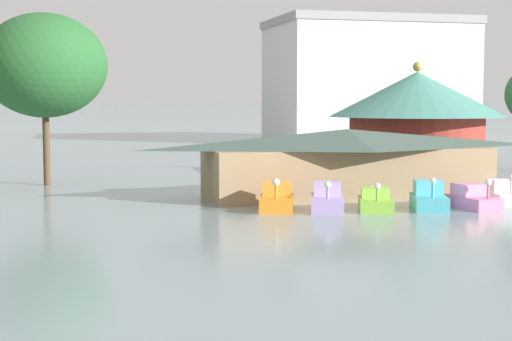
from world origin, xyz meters
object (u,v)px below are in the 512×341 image
object	(u,v)px
pedal_boat_lavender	(327,200)
pedal_boat_pink	(472,198)
pedal_boat_lime	(375,201)
green_roof_pavilion	(417,117)
pedal_boat_cyan	(429,198)
boathouse	(347,161)
pedal_boat_orange	(277,199)
background_building_block	(367,80)
shoreline_tree_mid	(44,66)
pedal_boat_white	(502,195)

from	to	relation	value
pedal_boat_lavender	pedal_boat_pink	bearing A→B (deg)	102.61
pedal_boat_lime	green_roof_pavilion	world-z (taller)	green_roof_pavilion
pedal_boat_cyan	boathouse	bearing A→B (deg)	-143.98
pedal_boat_orange	background_building_block	size ratio (longest dim) A/B	0.13
pedal_boat_pink	background_building_block	world-z (taller)	background_building_block
pedal_boat_lime	background_building_block	distance (m)	66.96
shoreline_tree_mid	pedal_boat_lavender	bearing A→B (deg)	-49.26
green_roof_pavilion	shoreline_tree_mid	distance (m)	26.09
pedal_boat_lavender	pedal_boat_white	xyz separation A→B (m)	(9.89, 0.02, -0.06)
pedal_boat_pink	shoreline_tree_mid	distance (m)	28.09
pedal_boat_orange	boathouse	bearing A→B (deg)	147.79
pedal_boat_lime	shoreline_tree_mid	xyz separation A→B (m)	(-16.19, 16.31, 7.31)
pedal_boat_lavender	green_roof_pavilion	world-z (taller)	green_roof_pavilion
boathouse	green_roof_pavilion	bearing A→B (deg)	46.86
background_building_block	pedal_boat_lime	bearing A→B (deg)	-111.91
boathouse	pedal_boat_pink	bearing A→B (deg)	-54.21
pedal_boat_lime	pedal_boat_pink	distance (m)	5.19
shoreline_tree_mid	pedal_boat_cyan	bearing A→B (deg)	-41.52
pedal_boat_lavender	pedal_boat_pink	distance (m)	7.68
pedal_boat_lavender	pedal_boat_cyan	size ratio (longest dim) A/B	1.02
pedal_boat_lavender	pedal_boat_white	size ratio (longest dim) A/B	1.21
pedal_boat_lime	pedal_boat_white	distance (m)	7.44
pedal_boat_lavender	pedal_boat_pink	size ratio (longest dim) A/B	1.02
pedal_boat_lime	boathouse	bearing A→B (deg)	-167.52
pedal_boat_orange	pedal_boat_lavender	xyz separation A→B (m)	(2.40, -0.81, 0.02)
boathouse	background_building_block	size ratio (longest dim) A/B	0.70
pedal_boat_lavender	green_roof_pavilion	bearing A→B (deg)	159.64
shoreline_tree_mid	background_building_block	size ratio (longest dim) A/B	0.44
pedal_boat_lavender	shoreline_tree_mid	distance (m)	22.23
pedal_boat_cyan	background_building_block	distance (m)	66.39
pedal_boat_white	pedal_boat_lavender	bearing A→B (deg)	-82.22
pedal_boat_orange	boathouse	distance (m)	7.38
pedal_boat_lime	pedal_boat_orange	bearing A→B (deg)	-84.68
green_roof_pavilion	background_building_block	xyz separation A→B (m)	(15.17, 46.29, 3.76)
pedal_boat_lavender	pedal_boat_white	world-z (taller)	pedal_boat_white
pedal_boat_cyan	boathouse	world-z (taller)	boathouse
shoreline_tree_mid	pedal_boat_pink	bearing A→B (deg)	-38.04
pedal_boat_lavender	pedal_boat_cyan	xyz separation A→B (m)	(5.19, -0.81, 0.00)
green_roof_pavilion	shoreline_tree_mid	bearing A→B (deg)	178.05
pedal_boat_white	shoreline_tree_mid	world-z (taller)	shoreline_tree_mid
shoreline_tree_mid	pedal_boat_orange	bearing A→B (deg)	-53.18
pedal_boat_orange	green_roof_pavilion	world-z (taller)	green_roof_pavilion
pedal_boat_orange	pedal_boat_pink	size ratio (longest dim) A/B	1.01
shoreline_tree_mid	background_building_block	distance (m)	61.19
boathouse	pedal_boat_white	bearing A→B (deg)	-38.91
pedal_boat_lime	pedal_boat_pink	size ratio (longest dim) A/B	1.01
pedal_boat_pink	background_building_block	distance (m)	65.59
pedal_boat_orange	background_building_block	xyz separation A→B (m)	(29.68, 60.54, 7.50)
pedal_boat_pink	boathouse	world-z (taller)	boathouse
green_roof_pavilion	pedal_boat_lavender	bearing A→B (deg)	-128.80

